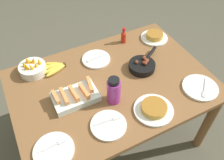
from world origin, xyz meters
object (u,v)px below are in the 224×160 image
empty_plate_far_right (54,150)px  empty_plate_near_front (96,59)px  empty_plate_far_left (200,88)px  water_bottle (114,91)px  banana_bunch (54,68)px  hot_sauce_bottle (124,36)px  empty_plate_mid_edge (109,125)px  frittata_plate_center (154,37)px  frittata_plate_side (154,109)px  skillet (142,65)px  fruit_bowl_mango (32,68)px  melon_tray (75,96)px

empty_plate_far_right → empty_plate_near_front: bearing=48.2°
empty_plate_far_left → water_bottle: 0.62m
banana_bunch → hot_sauce_bottle: (0.62, 0.06, 0.04)m
banana_bunch → empty_plate_mid_edge: 0.64m
frittata_plate_center → water_bottle: (-0.62, -0.44, 0.07)m
frittata_plate_side → empty_plate_mid_edge: frittata_plate_side is taller
banana_bunch → skillet: (0.59, -0.29, 0.01)m
skillet → hot_sauce_bottle: (0.03, 0.34, 0.03)m
banana_bunch → empty_plate_mid_edge: bearing=-77.3°
frittata_plate_center → empty_plate_far_left: frittata_plate_center is taller
empty_plate_far_left → fruit_bowl_mango: bearing=145.3°
empty_plate_far_left → frittata_plate_center: bearing=86.9°
frittata_plate_side → water_bottle: water_bottle is taller
frittata_plate_side → empty_plate_far_left: (0.40, 0.01, -0.01)m
water_bottle → empty_plate_far_right: bearing=-159.7°
melon_tray → frittata_plate_side: size_ratio=1.17×
frittata_plate_center → empty_plate_far_right: (-1.08, -0.61, -0.01)m
empty_plate_near_front → empty_plate_mid_edge: (-0.18, -0.58, 0.00)m
banana_bunch → empty_plate_far_left: bearing=-37.3°
banana_bunch → empty_plate_far_right: bearing=-107.9°
melon_tray → skillet: size_ratio=0.96×
melon_tray → skillet: bearing=5.7°
empty_plate_mid_edge → water_bottle: water_bottle is taller
melon_tray → empty_plate_mid_edge: melon_tray is taller
frittata_plate_center → hot_sauce_bottle: hot_sauce_bottle is taller
frittata_plate_side → water_bottle: size_ratio=1.28×
frittata_plate_center → frittata_plate_side: size_ratio=0.89×
frittata_plate_center → empty_plate_mid_edge: 0.95m
empty_plate_far_left → empty_plate_near_front: bearing=131.2°
water_bottle → skillet: bearing=27.9°
banana_bunch → skillet: size_ratio=0.66×
frittata_plate_center → fruit_bowl_mango: (-1.03, 0.07, 0.02)m
frittata_plate_center → fruit_bowl_mango: size_ratio=1.17×
skillet → empty_plate_mid_edge: bearing=-175.5°
empty_plate_near_front → empty_plate_far_right: (-0.53, -0.59, -0.00)m
frittata_plate_center → frittata_plate_side: (-0.43, -0.63, -0.00)m
empty_plate_near_front → empty_plate_far_right: bearing=-131.8°
frittata_plate_side → hot_sauce_bottle: bearing=76.5°
melon_tray → fruit_bowl_mango: bearing=115.8°
empty_plate_far_right → fruit_bowl_mango: bearing=85.3°
water_bottle → frittata_plate_center: bearing=35.4°
melon_tray → water_bottle: water_bottle is taller
empty_plate_far_right → fruit_bowl_mango: 0.68m
banana_bunch → fruit_bowl_mango: 0.16m
skillet → frittata_plate_center: (0.29, 0.26, -0.01)m
fruit_bowl_mango → empty_plate_mid_edge: bearing=-66.6°
empty_plate_mid_edge → fruit_bowl_mango: 0.73m
banana_bunch → hot_sauce_bottle: size_ratio=1.48×
empty_plate_near_front → hot_sauce_bottle: 0.32m
melon_tray → empty_plate_near_front: (0.28, 0.30, -0.02)m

